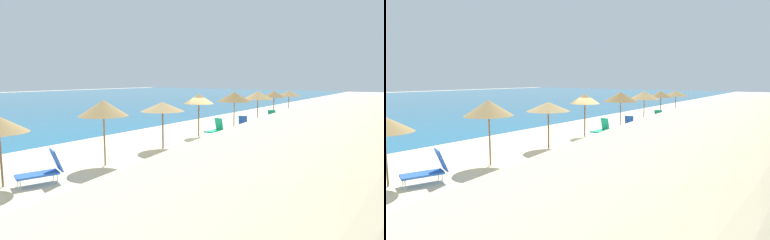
% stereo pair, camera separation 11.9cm
% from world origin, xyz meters
% --- Properties ---
extents(ground_plane, '(160.00, 160.00, 0.00)m').
position_xyz_m(ground_plane, '(0.00, 0.00, 0.00)').
color(ground_plane, beige).
extents(dune_ridge, '(44.16, 8.03, 2.73)m').
position_xyz_m(dune_ridge, '(-1.60, -7.91, 1.37)').
color(dune_ridge, beige).
rests_on(dune_ridge, ground_plane).
extents(beach_umbrella_2, '(2.11, 2.11, 2.82)m').
position_xyz_m(beach_umbrella_2, '(-8.28, 0.26, 2.47)').
color(beach_umbrella_2, brown).
rests_on(beach_umbrella_2, ground_plane).
extents(beach_umbrella_3, '(2.31, 2.31, 2.48)m').
position_xyz_m(beach_umbrella_3, '(-4.22, 0.44, 2.23)').
color(beach_umbrella_3, brown).
rests_on(beach_umbrella_3, ground_plane).
extents(beach_umbrella_4, '(1.92, 1.92, 2.74)m').
position_xyz_m(beach_umbrella_4, '(-0.08, 0.94, 2.42)').
color(beach_umbrella_4, brown).
rests_on(beach_umbrella_4, ground_plane).
extents(beach_umbrella_5, '(2.44, 2.44, 2.75)m').
position_xyz_m(beach_umbrella_5, '(3.55, 0.31, 2.40)').
color(beach_umbrella_5, brown).
rests_on(beach_umbrella_5, ground_plane).
extents(beach_umbrella_6, '(2.51, 2.51, 2.66)m').
position_xyz_m(beach_umbrella_6, '(7.74, 0.36, 2.32)').
color(beach_umbrella_6, brown).
rests_on(beach_umbrella_6, ground_plane).
extents(beach_umbrella_7, '(2.08, 2.08, 2.56)m').
position_xyz_m(beach_umbrella_7, '(11.51, 0.43, 2.27)').
color(beach_umbrella_7, brown).
rests_on(beach_umbrella_7, ground_plane).
extents(beach_umbrella_8, '(2.38, 2.38, 2.45)m').
position_xyz_m(beach_umbrella_8, '(15.68, 0.47, 2.17)').
color(beach_umbrella_8, brown).
rests_on(beach_umbrella_8, ground_plane).
extents(lounge_chair_0, '(1.66, 1.13, 1.19)m').
position_xyz_m(lounge_chair_0, '(-11.21, 0.01, 0.51)').
color(lounge_chair_0, blue).
rests_on(lounge_chair_0, ground_plane).
extents(lounge_chair_1, '(1.62, 0.77, 1.15)m').
position_xyz_m(lounge_chair_1, '(7.65, -0.80, 0.45)').
color(lounge_chair_1, '#199972').
rests_on(lounge_chair_1, ground_plane).
extents(lounge_chair_2, '(1.40, 0.94, 1.03)m').
position_xyz_m(lounge_chair_2, '(3.54, -0.33, 0.45)').
color(lounge_chair_2, blue).
rests_on(lounge_chair_2, ground_plane).
extents(lounge_chair_3, '(1.49, 0.68, 1.13)m').
position_xyz_m(lounge_chair_3, '(0.69, 0.16, 0.45)').
color(lounge_chair_3, '#199972').
rests_on(lounge_chair_3, ground_plane).
extents(beach_ball, '(0.28, 0.28, 0.28)m').
position_xyz_m(beach_ball, '(-7.12, -1.95, 0.14)').
color(beach_ball, blue).
rests_on(beach_ball, ground_plane).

